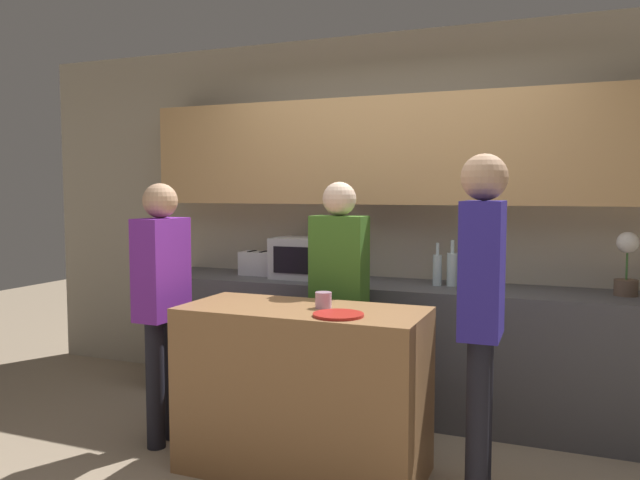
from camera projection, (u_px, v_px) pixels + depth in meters
back_wall at (397, 192)px, 4.56m from camera, size 6.40×0.40×2.70m
back_counter at (386, 347)px, 4.39m from camera, size 3.60×0.62×0.90m
kitchen_island at (303, 390)px, 3.41m from camera, size 1.33×0.60×0.91m
microwave at (310, 258)px, 4.61m from camera, size 0.52×0.39×0.30m
toaster at (258, 263)px, 4.78m from camera, size 0.26×0.16×0.18m
potted_plant at (627, 264)px, 3.82m from camera, size 0.14×0.14×0.40m
bottle_0 at (437, 269)px, 4.24m from camera, size 0.06×0.06×0.29m
bottle_1 at (452, 268)px, 4.22m from camera, size 0.07×0.07×0.31m
bottle_2 at (466, 270)px, 4.26m from camera, size 0.07×0.07×0.28m
plate_on_island at (338, 315)px, 3.15m from camera, size 0.26×0.26×0.01m
cup_0 at (323, 300)px, 3.37m from camera, size 0.09×0.09×0.09m
person_left at (482, 297)px, 3.03m from camera, size 0.23×0.34×1.72m
person_center at (162, 291)px, 3.76m from camera, size 0.21×0.35×1.59m
person_right at (339, 287)px, 3.89m from camera, size 0.34×0.21×1.60m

